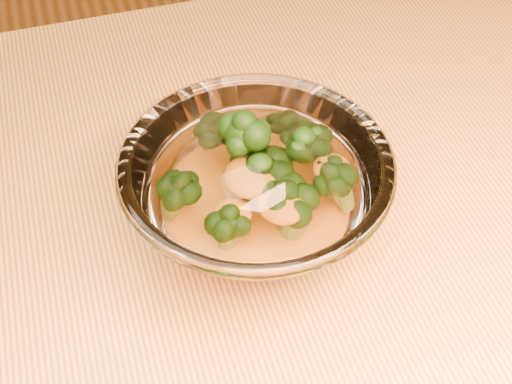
% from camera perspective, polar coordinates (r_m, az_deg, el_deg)
% --- Properties ---
extents(table, '(1.20, 0.80, 0.75)m').
position_cam_1_polar(table, '(0.67, -7.32, -12.50)').
color(table, gold).
rests_on(table, ground).
extents(glass_bowl, '(0.22, 0.22, 0.10)m').
position_cam_1_polar(glass_bowl, '(0.58, 0.00, -0.31)').
color(glass_bowl, white).
rests_on(glass_bowl, table).
extents(cheese_sauce, '(0.11, 0.11, 0.03)m').
position_cam_1_polar(cheese_sauce, '(0.60, 0.00, -1.63)').
color(cheese_sauce, orange).
rests_on(cheese_sauce, glass_bowl).
extents(broccoli_heap, '(0.15, 0.14, 0.09)m').
position_cam_1_polar(broccoli_heap, '(0.58, 0.57, 1.58)').
color(broccoli_heap, black).
rests_on(broccoli_heap, cheese_sauce).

